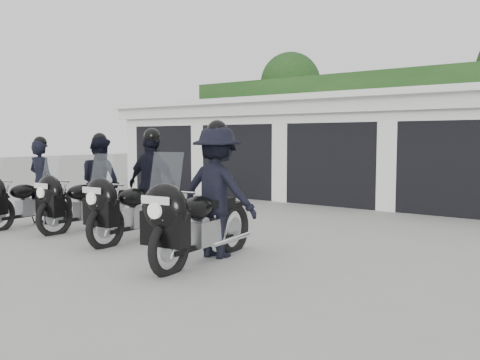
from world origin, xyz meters
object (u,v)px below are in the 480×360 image
Objects in this scene: police_bike_a at (29,189)px; police_bike_c at (145,191)px; police_bike_b at (93,187)px; police_bike_d at (210,199)px.

police_bike_a is 0.93× the size of police_bike_c.
police_bike_d reaches higher than police_bike_b.
police_bike_d is (3.56, -0.56, 0.08)m from police_bike_b.
police_bike_d is at bearing -9.06° from police_bike_b.
police_bike_a is 0.96× the size of police_bike_b.
police_bike_a is 0.89× the size of police_bike_d.
police_bike_b is 1.62m from police_bike_c.
police_bike_c is (1.62, -0.09, 0.03)m from police_bike_b.
police_bike_d is (4.86, 0.03, 0.16)m from police_bike_a.
police_bike_b is at bearing 174.17° from police_bike_c.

